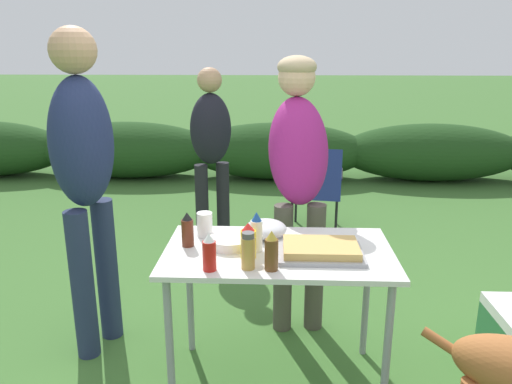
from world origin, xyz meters
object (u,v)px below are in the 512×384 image
plate_stack (230,242)px  folding_table (278,264)px  bbq_sauce_bottle (188,230)px  ketchup_bottle (209,253)px  spice_jar (248,251)px  beer_bottle (271,251)px  paper_cup_stack (205,225)px  camp_chair_green_behind_table (315,186)px  food_tray (321,250)px  standing_person_in_navy_coat (84,166)px  standing_person_with_beanie (211,142)px  mustard_bottle (248,241)px  standing_person_in_olive_jacket (298,161)px  mixing_bowl (266,229)px  mayo_bottle (257,233)px

plate_stack → folding_table: bearing=-8.4°
plate_stack → bbq_sauce_bottle: bbq_sauce_bottle is taller
ketchup_bottle → spice_jar: bearing=7.9°
beer_bottle → bbq_sauce_bottle: (-0.41, 0.26, -0.00)m
paper_cup_stack → camp_chair_green_behind_table: paper_cup_stack is taller
plate_stack → camp_chair_green_behind_table: (0.58, 2.12, -0.30)m
food_tray → standing_person_in_navy_coat: size_ratio=0.22×
plate_stack → standing_person_with_beanie: bearing=100.1°
folding_table → food_tray: (0.20, -0.06, 0.10)m
spice_jar → paper_cup_stack: bearing=122.7°
folding_table → food_tray: 0.23m
folding_table → plate_stack: size_ratio=5.17×
plate_stack → paper_cup_stack: paper_cup_stack is taller
ketchup_bottle → spice_jar: 0.17m
food_tray → beer_bottle: beer_bottle is taller
beer_bottle → mustard_bottle: bearing=130.6°
folding_table → paper_cup_stack: paper_cup_stack is taller
paper_cup_stack → standing_person_with_beanie: standing_person_with_beanie is taller
folding_table → standing_person_in_olive_jacket: size_ratio=0.67×
spice_jar → beer_bottle: bearing=-5.2°
standing_person_in_olive_jacket → standing_person_in_navy_coat: 1.20m
mustard_bottle → standing_person_in_navy_coat: standing_person_in_navy_coat is taller
folding_table → camp_chair_green_behind_table: 2.19m
paper_cup_stack → standing_person_with_beanie: 1.71m
plate_stack → standing_person_with_beanie: (-0.32, 1.83, 0.15)m
plate_stack → spice_jar: spice_jar is taller
mustard_bottle → bbq_sauce_bottle: bearing=156.8°
standing_person_in_navy_coat → standing_person_with_beanie: (0.47, 1.56, -0.16)m
plate_stack → mixing_bowl: mixing_bowl is taller
food_tray → standing_person_with_beanie: size_ratio=0.26×
paper_cup_stack → beer_bottle: bearing=-48.4°
standing_person_with_beanie → camp_chair_green_behind_table: standing_person_with_beanie is taller
folding_table → camp_chair_green_behind_table: (0.34, 2.16, -0.20)m
food_tray → camp_chair_green_behind_table: bearing=86.3°
paper_cup_stack → mustard_bottle: bearing=-47.9°
beer_bottle → mayo_bottle: (-0.07, 0.21, 0.01)m
paper_cup_stack → standing_person_in_navy_coat: standing_person_in_navy_coat is taller
bbq_sauce_bottle → standing_person_in_navy_coat: 0.69m
paper_cup_stack → standing_person_in_navy_coat: size_ratio=0.07×
plate_stack → camp_chair_green_behind_table: size_ratio=0.26×
plate_stack → standing_person_in_navy_coat: 0.89m
folding_table → mixing_bowl: size_ratio=5.12×
plate_stack → standing_person_in_olive_jacket: size_ratio=0.13×
standing_person_in_navy_coat → standing_person_with_beanie: standing_person_in_navy_coat is taller
spice_jar → standing_person_in_navy_coat: 1.07m
beer_bottle → bbq_sauce_bottle: 0.49m
spice_jar → standing_person_in_navy_coat: bearing=150.2°
standing_person_with_beanie → camp_chair_green_behind_table: size_ratio=1.84×
mayo_bottle → standing_person_in_olive_jacket: bearing=71.8°
plate_stack → beer_bottle: (0.21, -0.26, 0.06)m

